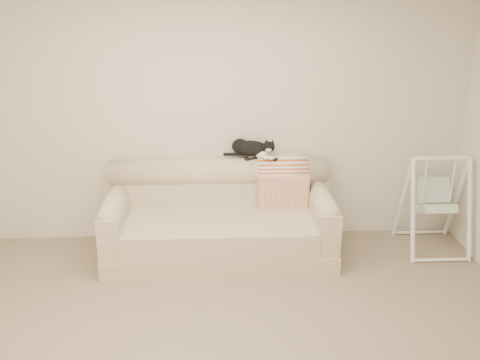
# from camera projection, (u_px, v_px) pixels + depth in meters

# --- Properties ---
(ground_plane) EXTENTS (5.00, 5.00, 0.00)m
(ground_plane) POSITION_uv_depth(u_px,v_px,m) (221.00, 359.00, 3.87)
(ground_plane) COLOR #796850
(ground_plane) RESTS_ON ground
(room_shell) EXTENTS (5.04, 4.04, 2.60)m
(room_shell) POSITION_uv_depth(u_px,v_px,m) (218.00, 159.00, 3.32)
(room_shell) COLOR beige
(room_shell) RESTS_ON ground
(sofa) EXTENTS (2.20, 0.93, 0.90)m
(sofa) POSITION_uv_depth(u_px,v_px,m) (220.00, 220.00, 5.25)
(sofa) COLOR tan
(sofa) RESTS_ON ground
(remote_a) EXTENTS (0.18, 0.12, 0.03)m
(remote_a) POSITION_uv_depth(u_px,v_px,m) (253.00, 157.00, 5.29)
(remote_a) COLOR black
(remote_a) RESTS_ON sofa
(remote_b) EXTENTS (0.16, 0.14, 0.02)m
(remote_b) POSITION_uv_depth(u_px,v_px,m) (270.00, 158.00, 5.28)
(remote_b) COLOR black
(remote_b) RESTS_ON sofa
(tuxedo_cat) EXTENTS (0.52, 0.32, 0.20)m
(tuxedo_cat) POSITION_uv_depth(u_px,v_px,m) (252.00, 148.00, 5.28)
(tuxedo_cat) COLOR black
(tuxedo_cat) RESTS_ON sofa
(throw_blanket) EXTENTS (0.50, 0.38, 0.58)m
(throw_blanket) POSITION_uv_depth(u_px,v_px,m) (282.00, 175.00, 5.36)
(throw_blanket) COLOR #C04C22
(throw_blanket) RESTS_ON sofa
(baby_swing) EXTENTS (0.60, 0.64, 0.99)m
(baby_swing) POSITION_uv_depth(u_px,v_px,m) (435.00, 203.00, 5.29)
(baby_swing) COLOR white
(baby_swing) RESTS_ON ground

